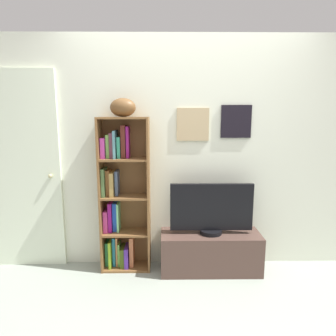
% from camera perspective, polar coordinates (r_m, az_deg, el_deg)
% --- Properties ---
extents(back_wall, '(4.80, 0.08, 2.34)m').
position_cam_1_polar(back_wall, '(3.08, 3.53, 2.70)').
color(back_wall, silver).
rests_on(back_wall, ground).
extents(bookshelf, '(0.49, 0.24, 1.55)m').
position_cam_1_polar(bookshelf, '(3.08, -8.97, -5.83)').
color(bookshelf, brown).
rests_on(bookshelf, ground).
extents(football, '(0.28, 0.22, 0.18)m').
position_cam_1_polar(football, '(2.92, -8.58, 11.29)').
color(football, brown).
rests_on(football, bookshelf).
extents(tv_stand, '(0.99, 0.36, 0.40)m').
position_cam_1_polar(tv_stand, '(3.18, 8.04, -15.51)').
color(tv_stand, '#4A352D').
rests_on(tv_stand, ground).
extents(television, '(0.81, 0.22, 0.51)m').
position_cam_1_polar(television, '(3.01, 8.25, -7.73)').
color(television, black).
rests_on(television, tv_stand).
extents(door, '(0.78, 0.09, 2.01)m').
position_cam_1_polar(door, '(3.37, -25.97, -0.61)').
color(door, silver).
rests_on(door, ground).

